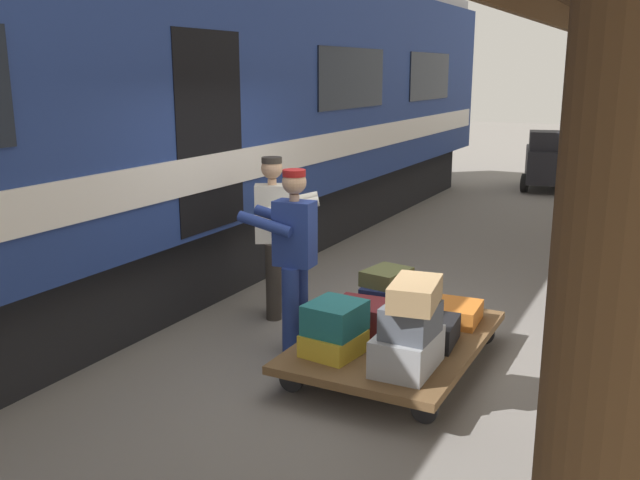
{
  "coord_description": "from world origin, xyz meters",
  "views": [
    {
      "loc": [
        -2.32,
        5.8,
        2.56
      ],
      "look_at": [
        0.32,
        0.67,
        1.15
      ],
      "focal_mm": 39.08,
      "sensor_mm": 36.0,
      "label": 1
    }
  ],
  "objects_px": {
    "suitcase_olive_duffel": "(387,277)",
    "suitcase_slate_roller": "(411,320)",
    "suitcase_yellow_case": "(334,343)",
    "train_car": "(99,117)",
    "suitcase_teal_softside": "(335,317)",
    "suitcase_tan_vintage": "(415,294)",
    "porter_in_overalls": "(293,254)",
    "suitcase_orange_carryall": "(452,312)",
    "suitcase_black_hardshell": "(431,331)",
    "porter_by_door": "(275,232)",
    "suitcase_maroon_trunk": "(363,316)",
    "baggage_tug": "(552,162)",
    "suitcase_gray_aluminum": "(407,351)",
    "luggage_cart": "(396,341)",
    "suitcase_navy_fabric": "(388,297)"
  },
  "relations": [
    {
      "from": "porter_by_door",
      "to": "train_car",
      "type": "bearing_deg",
      "value": 7.01
    },
    {
      "from": "suitcase_olive_duffel",
      "to": "suitcase_teal_softside",
      "type": "bearing_deg",
      "value": 90.73
    },
    {
      "from": "porter_in_overalls",
      "to": "suitcase_slate_roller",
      "type": "bearing_deg",
      "value": 157.6
    },
    {
      "from": "suitcase_orange_carryall",
      "to": "suitcase_black_hardshell",
      "type": "relative_size",
      "value": 1.01
    },
    {
      "from": "suitcase_yellow_case",
      "to": "suitcase_tan_vintage",
      "type": "height_order",
      "value": "suitcase_tan_vintage"
    },
    {
      "from": "suitcase_teal_softside",
      "to": "suitcase_olive_duffel",
      "type": "bearing_deg",
      "value": -89.27
    },
    {
      "from": "suitcase_tan_vintage",
      "to": "porter_in_overalls",
      "type": "xyz_separation_m",
      "value": [
        1.38,
        -0.58,
        0.01
      ]
    },
    {
      "from": "suitcase_maroon_trunk",
      "to": "suitcase_tan_vintage",
      "type": "height_order",
      "value": "suitcase_tan_vintage"
    },
    {
      "from": "luggage_cart",
      "to": "suitcase_yellow_case",
      "type": "distance_m",
      "value": 0.69
    },
    {
      "from": "luggage_cart",
      "to": "suitcase_black_hardshell",
      "type": "bearing_deg",
      "value": 180.0
    },
    {
      "from": "luggage_cart",
      "to": "suitcase_black_hardshell",
      "type": "xyz_separation_m",
      "value": [
        -0.32,
        0.0,
        0.15
      ]
    },
    {
      "from": "suitcase_gray_aluminum",
      "to": "suitcase_slate_roller",
      "type": "xyz_separation_m",
      "value": [
        -0.03,
        0.03,
        0.27
      ]
    },
    {
      "from": "train_car",
      "to": "porter_by_door",
      "type": "bearing_deg",
      "value": -172.99
    },
    {
      "from": "suitcase_gray_aluminum",
      "to": "suitcase_navy_fabric",
      "type": "bearing_deg",
      "value": -61.86
    },
    {
      "from": "suitcase_olive_duffel",
      "to": "suitcase_slate_roller",
      "type": "xyz_separation_m",
      "value": [
        -0.69,
        1.22,
        0.08
      ]
    },
    {
      "from": "luggage_cart",
      "to": "suitcase_slate_roller",
      "type": "bearing_deg",
      "value": 119.35
    },
    {
      "from": "suitcase_slate_roller",
      "to": "suitcase_teal_softside",
      "type": "bearing_deg",
      "value": -4.89
    },
    {
      "from": "suitcase_slate_roller",
      "to": "suitcase_tan_vintage",
      "type": "distance_m",
      "value": 0.23
    },
    {
      "from": "train_car",
      "to": "suitcase_tan_vintage",
      "type": "xyz_separation_m",
      "value": [
        -4.08,
        1.02,
        -1.14
      ]
    },
    {
      "from": "suitcase_yellow_case",
      "to": "train_car",
      "type": "bearing_deg",
      "value": -16.06
    },
    {
      "from": "suitcase_teal_softside",
      "to": "train_car",
      "type": "bearing_deg",
      "value": -15.66
    },
    {
      "from": "train_car",
      "to": "suitcase_slate_roller",
      "type": "height_order",
      "value": "train_car"
    },
    {
      "from": "porter_in_overalls",
      "to": "suitcase_black_hardshell",
      "type": "bearing_deg",
      "value": -176.79
    },
    {
      "from": "suitcase_yellow_case",
      "to": "baggage_tug",
      "type": "distance_m",
      "value": 10.93
    },
    {
      "from": "suitcase_gray_aluminum",
      "to": "porter_in_overalls",
      "type": "height_order",
      "value": "porter_in_overalls"
    },
    {
      "from": "suitcase_orange_carryall",
      "to": "suitcase_tan_vintage",
      "type": "bearing_deg",
      "value": 93.14
    },
    {
      "from": "suitcase_tan_vintage",
      "to": "porter_by_door",
      "type": "xyz_separation_m",
      "value": [
        2.0,
        -1.28,
        0.01
      ]
    },
    {
      "from": "suitcase_teal_softside",
      "to": "porter_by_door",
      "type": "xyz_separation_m",
      "value": [
        1.29,
        -1.2,
        0.34
      ]
    },
    {
      "from": "train_car",
      "to": "suitcase_teal_softside",
      "type": "height_order",
      "value": "train_car"
    },
    {
      "from": "train_car",
      "to": "suitcase_slate_roller",
      "type": "bearing_deg",
      "value": 166.08
    },
    {
      "from": "porter_by_door",
      "to": "luggage_cart",
      "type": "bearing_deg",
      "value": 158.64
    },
    {
      "from": "suitcase_yellow_case",
      "to": "porter_by_door",
      "type": "bearing_deg",
      "value": -43.63
    },
    {
      "from": "suitcase_yellow_case",
      "to": "suitcase_teal_softside",
      "type": "height_order",
      "value": "suitcase_teal_softside"
    },
    {
      "from": "suitcase_orange_carryall",
      "to": "baggage_tug",
      "type": "relative_size",
      "value": 0.27
    },
    {
      "from": "suitcase_black_hardshell",
      "to": "porter_by_door",
      "type": "bearing_deg",
      "value": -18.06
    },
    {
      "from": "suitcase_orange_carryall",
      "to": "porter_in_overalls",
      "type": "xyz_separation_m",
      "value": [
        1.32,
        0.67,
        0.56
      ]
    },
    {
      "from": "suitcase_gray_aluminum",
      "to": "suitcase_yellow_case",
      "type": "distance_m",
      "value": 0.64
    },
    {
      "from": "suitcase_black_hardshell",
      "to": "baggage_tug",
      "type": "relative_size",
      "value": 0.26
    },
    {
      "from": "suitcase_yellow_case",
      "to": "suitcase_black_hardshell",
      "type": "xyz_separation_m",
      "value": [
        -0.64,
        -0.6,
        0.02
      ]
    },
    {
      "from": "luggage_cart",
      "to": "suitcase_olive_duffel",
      "type": "bearing_deg",
      "value": -60.52
    },
    {
      "from": "suitcase_orange_carryall",
      "to": "suitcase_olive_duffel",
      "type": "distance_m",
      "value": 0.7
    },
    {
      "from": "suitcase_orange_carryall",
      "to": "suitcase_olive_duffel",
      "type": "xyz_separation_m",
      "value": [
        0.65,
        0.01,
        0.26
      ]
    },
    {
      "from": "suitcase_black_hardshell",
      "to": "porter_in_overalls",
      "type": "height_order",
      "value": "porter_in_overalls"
    },
    {
      "from": "suitcase_navy_fabric",
      "to": "baggage_tug",
      "type": "distance_m",
      "value": 9.73
    },
    {
      "from": "suitcase_gray_aluminum",
      "to": "suitcase_olive_duffel",
      "type": "xyz_separation_m",
      "value": [
        0.65,
        -1.19,
        0.2
      ]
    },
    {
      "from": "suitcase_olive_duffel",
      "to": "baggage_tug",
      "type": "distance_m",
      "value": 9.73
    },
    {
      "from": "suitcase_maroon_trunk",
      "to": "suitcase_navy_fabric",
      "type": "distance_m",
      "value": 0.6
    },
    {
      "from": "suitcase_maroon_trunk",
      "to": "suitcase_slate_roller",
      "type": "height_order",
      "value": "suitcase_slate_roller"
    },
    {
      "from": "baggage_tug",
      "to": "suitcase_olive_duffel",
      "type": "bearing_deg",
      "value": 90.25
    },
    {
      "from": "suitcase_black_hardshell",
      "to": "baggage_tug",
      "type": "bearing_deg",
      "value": -86.13
    }
  ]
}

